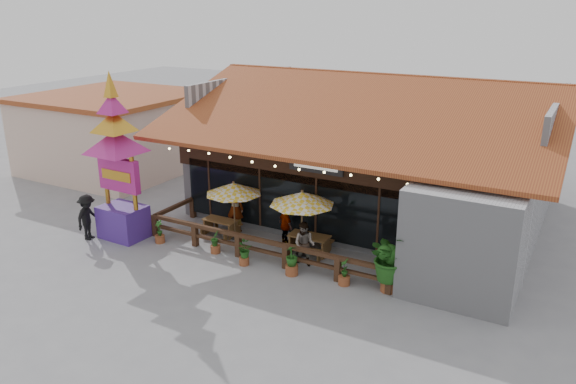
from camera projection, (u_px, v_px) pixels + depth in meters
The scene contains 19 objects.
ground at pixel (305, 266), 20.02m from camera, with size 100.00×100.00×0.00m, color gray.
restaurant_building at pixel (380, 164), 24.68m from camera, with size 15.50×14.73×6.09m.
patio_railing at pixel (247, 240), 20.64m from camera, with size 10.00×2.60×0.92m.
neighbor_building at pixel (116, 131), 31.23m from camera, with size 8.40×8.40×4.22m.
umbrella_left at pixel (234, 189), 21.74m from camera, with size 2.69×2.69×2.37m.
umbrella_right at pixel (302, 199), 20.15m from camera, with size 2.55×2.55×2.55m.
picnic_table_left at pixel (220, 224), 22.56m from camera, with size 1.39×1.20×0.67m.
picnic_table_right at pixel (309, 241), 20.86m from camera, with size 1.58×1.38×0.73m.
thai_sign_tower at pixel (116, 146), 21.31m from camera, with size 2.68×2.68×7.07m.
tropical_plant at pixel (391, 258), 17.89m from camera, with size 1.95×1.96×2.05m.
diner_a at pixel (235, 208), 22.77m from camera, with size 0.72×0.47×1.98m, color #351E10.
diner_b at pixel (304, 244), 19.79m from camera, with size 0.79×0.62×1.63m, color #351E10.
diner_c at pixel (286, 225), 21.59m from camera, with size 0.91×0.38×1.56m, color #351E10.
pedestrian at pixel (88, 217), 22.02m from camera, with size 1.19×0.68×1.84m, color black.
planter_a at pixel (160, 233), 21.84m from camera, with size 0.38×0.38×0.93m.
planter_b at pixel (215, 243), 20.94m from camera, with size 0.37×0.37×0.91m.
planter_c at pixel (244, 252), 19.94m from camera, with size 0.61×0.55×0.89m.
planter_d at pixel (292, 261), 19.19m from camera, with size 0.57×0.57×1.09m.
planter_e at pixel (344, 274), 18.54m from camera, with size 0.39×0.41×0.96m.
Camera 1 is at (8.30, -16.15, 8.86)m, focal length 35.00 mm.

